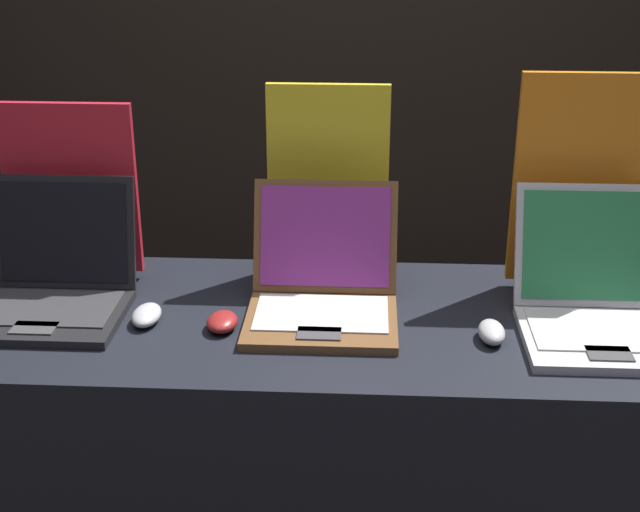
{
  "coord_description": "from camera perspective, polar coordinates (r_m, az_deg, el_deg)",
  "views": [
    {
      "loc": [
        0.1,
        -1.48,
        1.76
      ],
      "look_at": [
        -0.0,
        0.33,
        1.01
      ],
      "focal_mm": 50.0,
      "sensor_mm": 36.0,
      "label": 1
    }
  ],
  "objects": [
    {
      "name": "laptop_middle",
      "position": [
        2.02,
        0.32,
        -2.01
      ],
      "size": [
        0.34,
        0.36,
        0.27
      ],
      "color": "brown",
      "rests_on": "display_counter"
    },
    {
      "name": "promo_stand_back",
      "position": [
        2.17,
        16.45,
        4.12
      ],
      "size": [
        0.32,
        0.07,
        0.52
      ],
      "color": "black",
      "rests_on": "display_counter"
    },
    {
      "name": "mouse_middle",
      "position": [
        1.98,
        -6.28,
        -4.2
      ],
      "size": [
        0.07,
        0.1,
        0.04
      ],
      "color": "maroon",
      "rests_on": "display_counter"
    },
    {
      "name": "display_counter",
      "position": [
        2.25,
        0.13,
        -13.75
      ],
      "size": [
        1.66,
        0.66,
        0.86
      ],
      "color": "black",
      "rests_on": "ground_plane"
    },
    {
      "name": "promo_stand_middle",
      "position": [
        2.18,
        0.64,
        4.52
      ],
      "size": [
        0.29,
        0.07,
        0.48
      ],
      "color": "black",
      "rests_on": "display_counter"
    },
    {
      "name": "promo_stand_front",
      "position": [
        2.23,
        -15.62,
        3.65
      ],
      "size": [
        0.32,
        0.07,
        0.44
      ],
      "color": "black",
      "rests_on": "display_counter"
    },
    {
      "name": "laptop_front",
      "position": [
        2.13,
        -16.67,
        -1.63
      ],
      "size": [
        0.34,
        0.33,
        0.28
      ],
      "color": "black",
      "rests_on": "display_counter"
    },
    {
      "name": "mouse_back",
      "position": [
        1.95,
        10.92,
        -4.8
      ],
      "size": [
        0.06,
        0.1,
        0.04
      ],
      "color": "#B2B2B7",
      "rests_on": "display_counter"
    },
    {
      "name": "mouse_front",
      "position": [
        2.03,
        -11.04,
        -3.73
      ],
      "size": [
        0.06,
        0.11,
        0.04
      ],
      "color": "#B2B2B7",
      "rests_on": "display_counter"
    },
    {
      "name": "laptop_back",
      "position": [
        2.04,
        17.14,
        -2.78
      ],
      "size": [
        0.32,
        0.38,
        0.28
      ],
      "color": "#B7B7BC",
      "rests_on": "display_counter"
    }
  ]
}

